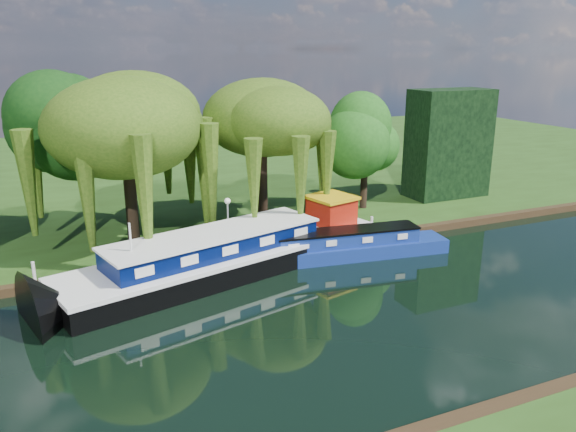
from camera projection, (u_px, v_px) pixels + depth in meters
name	position (u px, v px, depth m)	size (l,w,h in m)	color
ground	(293.00, 325.00, 23.80)	(120.00, 120.00, 0.00)	black
far_bank	(149.00, 169.00, 53.60)	(120.00, 52.00, 0.45)	#1E3A0F
dutch_barge	(234.00, 253.00, 29.51)	(18.65, 8.61, 3.84)	black
narrowboat	(344.00, 247.00, 31.39)	(12.23, 3.62, 1.76)	navy
red_dinghy	(107.00, 307.00, 25.46)	(2.51, 3.52, 0.73)	#A01A0B
willow_left	(125.00, 127.00, 31.12)	(7.65, 7.65, 9.16)	black
willow_right	(261.00, 131.00, 34.32)	(6.76, 6.76, 8.23)	black
tree_far_mid	(81.00, 132.00, 32.96)	(5.41, 5.41, 8.85)	black
tree_far_right	(366.00, 140.00, 38.49)	(4.25, 4.25, 6.95)	black
conifer_hedge	(448.00, 143.00, 42.10)	(6.00, 3.00, 8.00)	black
lamppost	(228.00, 208.00, 32.52)	(0.36, 0.36, 2.56)	silver
mooring_posts	(223.00, 245.00, 30.72)	(19.16, 0.16, 1.00)	silver
reeds_near	(561.00, 368.00, 19.62)	(33.70, 1.50, 1.10)	#1B4F15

